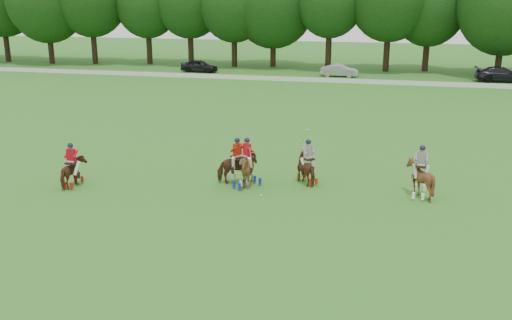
% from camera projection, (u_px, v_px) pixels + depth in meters
% --- Properties ---
extents(ground, '(180.00, 180.00, 0.00)m').
position_uv_depth(ground, '(186.00, 220.00, 22.58)').
color(ground, '#2D7321').
rests_on(ground, ground).
extents(boundary_rail, '(120.00, 0.10, 0.44)m').
position_uv_depth(boundary_rail, '(317.00, 80.00, 57.98)').
color(boundary_rail, white).
rests_on(boundary_rail, ground).
extents(car_left, '(4.32, 1.95, 1.44)m').
position_uv_depth(car_left, '(199.00, 66.00, 65.23)').
color(car_left, black).
rests_on(car_left, ground).
extents(car_mid, '(4.02, 1.47, 1.31)m').
position_uv_depth(car_mid, '(339.00, 71.00, 61.64)').
color(car_mid, '#A5A6AB').
rests_on(car_mid, ground).
extents(car_right, '(5.39, 2.53, 1.52)m').
position_uv_depth(car_right, '(502.00, 74.00, 57.90)').
color(car_right, black).
rests_on(car_right, ground).
extents(polo_red_a, '(1.01, 1.64, 2.09)m').
position_uv_depth(polo_red_a, '(73.00, 171.00, 26.25)').
color(polo_red_a, '#462612').
rests_on(polo_red_a, ground).
extents(polo_red_b, '(1.97, 1.99, 2.24)m').
position_uv_depth(polo_red_b, '(237.00, 168.00, 26.60)').
color(polo_red_b, '#462612').
rests_on(polo_red_b, ground).
extents(polo_red_c, '(1.98, 2.01, 2.36)m').
position_uv_depth(polo_red_c, '(247.00, 169.00, 26.15)').
color(polo_red_c, '#462612').
rests_on(polo_red_c, ground).
extents(polo_stripe_a, '(1.66, 1.74, 2.67)m').
position_uv_depth(polo_stripe_a, '(308.00, 168.00, 26.75)').
color(polo_stripe_a, '#462612').
rests_on(polo_stripe_a, ground).
extents(polo_stripe_b, '(1.43, 1.58, 2.33)m').
position_uv_depth(polo_stripe_b, '(420.00, 178.00, 24.95)').
color(polo_stripe_b, '#462612').
rests_on(polo_stripe_b, ground).
extents(polo_ball, '(0.09, 0.09, 0.09)m').
position_uv_depth(polo_ball, '(261.00, 195.00, 25.18)').
color(polo_ball, white).
rests_on(polo_ball, ground).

